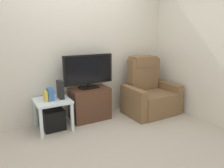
{
  "coord_description": "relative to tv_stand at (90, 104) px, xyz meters",
  "views": [
    {
      "loc": [
        -1.34,
        -2.52,
        1.56
      ],
      "look_at": [
        0.38,
        0.5,
        0.7
      ],
      "focal_mm": 34.57,
      "sensor_mm": 36.0,
      "label": 1
    }
  ],
  "objects": [
    {
      "name": "ground_plane",
      "position": [
        -0.13,
        -0.86,
        -0.29
      ],
      "size": [
        6.4,
        6.4,
        0.0
      ],
      "primitive_type": "plane",
      "color": "#B2A899"
    },
    {
      "name": "wall_back",
      "position": [
        -0.13,
        0.27,
        1.01
      ],
      "size": [
        6.4,
        0.06,
        2.6
      ],
      "primitive_type": "cube",
      "color": "beige",
      "rests_on": "ground"
    },
    {
      "name": "wall_side",
      "position": [
        1.75,
        -0.86,
        1.01
      ],
      "size": [
        0.06,
        4.48,
        2.6
      ],
      "primitive_type": "cube",
      "color": "beige",
      "rests_on": "ground"
    },
    {
      "name": "tv_stand",
      "position": [
        0.0,
        0.0,
        0.0
      ],
      "size": [
        0.68,
        0.41,
        0.57
      ],
      "color": "#4C2D1E",
      "rests_on": "ground"
    },
    {
      "name": "television",
      "position": [
        0.0,
        0.02,
        0.6
      ],
      "size": [
        0.9,
        0.2,
        0.59
      ],
      "color": "black",
      "rests_on": "tv_stand"
    },
    {
      "name": "recliner_armchair",
      "position": [
        1.14,
        -0.26,
        0.08
      ],
      "size": [
        0.98,
        0.78,
        1.08
      ],
      "rotation": [
        0.0,
        0.0,
        0.18
      ],
      "color": "brown",
      "rests_on": "ground"
    },
    {
      "name": "side_table",
      "position": [
        -0.68,
        -0.08,
        0.13
      ],
      "size": [
        0.54,
        0.54,
        0.5
      ],
      "color": "silver",
      "rests_on": "ground"
    },
    {
      "name": "subwoofer_box",
      "position": [
        -0.68,
        -0.08,
        -0.12
      ],
      "size": [
        0.33,
        0.33,
        0.33
      ],
      "primitive_type": "cube",
      "color": "black",
      "rests_on": "ground"
    },
    {
      "name": "book_leftmost",
      "position": [
        -0.78,
        -0.1,
        0.29
      ],
      "size": [
        0.05,
        0.13,
        0.16
      ],
      "primitive_type": "cube",
      "color": "gold",
      "rests_on": "side_table"
    },
    {
      "name": "book_middle",
      "position": [
        -0.73,
        -0.1,
        0.31
      ],
      "size": [
        0.05,
        0.14,
        0.2
      ],
      "primitive_type": "cube",
      "color": "#3366B2",
      "rests_on": "side_table"
    },
    {
      "name": "book_rightmost",
      "position": [
        -0.68,
        -0.1,
        0.3
      ],
      "size": [
        0.04,
        0.13,
        0.2
      ],
      "primitive_type": "cube",
      "color": "#3366B2",
      "rests_on": "side_table"
    },
    {
      "name": "game_console",
      "position": [
        -0.54,
        -0.07,
        0.35
      ],
      "size": [
        0.07,
        0.2,
        0.29
      ],
      "primitive_type": "cube",
      "color": "black",
      "rests_on": "side_table"
    }
  ]
}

